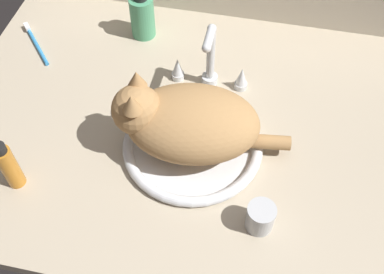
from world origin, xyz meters
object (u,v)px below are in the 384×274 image
metal_jar (260,217)px  amber_bottle (9,166)px  toothbrush (36,43)px  faucet (209,64)px  cat (182,121)px  soap_pump_bottle (142,16)px  sink_basin (192,145)px

metal_jar → amber_bottle: (-51.93, -0.67, 2.97)cm
metal_jar → toothbrush: (-65.57, 40.64, -2.61)cm
faucet → metal_jar: 40.03cm
metal_jar → faucet: bearing=115.4°
cat → soap_pump_bottle: 40.17cm
cat → soap_pump_bottle: bearing=118.0°
faucet → amber_bottle: (-34.82, -36.67, -0.73)cm
cat → toothbrush: 53.35cm
amber_bottle → toothbrush: bearing=108.3°
sink_basin → soap_pump_bottle: 41.19cm
sink_basin → toothbrush: size_ratio=2.29×
amber_bottle → soap_pump_bottle: 53.48cm
amber_bottle → faucet: bearing=46.5°
faucet → sink_basin: bearing=-90.0°
sink_basin → metal_jar: (17.11, -15.91, 2.17)cm
metal_jar → cat: bearing=141.0°
sink_basin → soap_pump_bottle: bearing=120.9°
cat → amber_bottle: cat is taller
metal_jar → toothbrush: size_ratio=0.46×
faucet → cat: size_ratio=0.50×
sink_basin → amber_bottle: 38.91cm
sink_basin → cat: bearing=-172.6°
cat → toothbrush: bearing=151.6°
soap_pump_bottle → faucet: bearing=-35.5°
cat → amber_bottle: size_ratio=2.95×
sink_basin → cat: (-2.17, -0.28, 8.36)cm
amber_bottle → metal_jar: bearing=0.7°
toothbrush → amber_bottle: bearing=-71.7°
sink_basin → metal_jar: size_ratio=4.91×
faucet → amber_bottle: bearing=-133.5°
faucet → cat: bearing=-96.1°
metal_jar → amber_bottle: amber_bottle is taller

